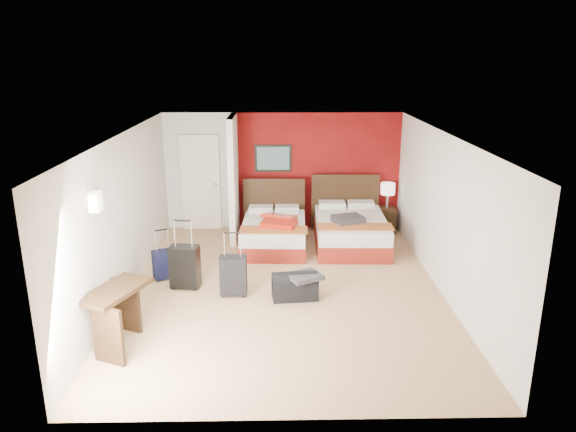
{
  "coord_description": "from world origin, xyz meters",
  "views": [
    {
      "loc": [
        -0.1,
        -7.99,
        3.67
      ],
      "look_at": [
        0.07,
        0.8,
        1.0
      ],
      "focal_mm": 33.47,
      "sensor_mm": 36.0,
      "label": 1
    }
  ],
  "objects_px": {
    "bed_left": "(274,235)",
    "red_suitcase_open": "(279,221)",
    "duffel_bag": "(295,287)",
    "suitcase_black": "(185,268)",
    "desk": "(118,317)",
    "bed_right": "(351,232)",
    "table_lamp": "(387,196)",
    "nightstand": "(386,220)",
    "suitcase_navy": "(164,266)",
    "suitcase_charcoal": "(233,277)"
  },
  "relations": [
    {
      "from": "nightstand",
      "to": "desk",
      "type": "bearing_deg",
      "value": -128.28
    },
    {
      "from": "red_suitcase_open",
      "to": "suitcase_black",
      "type": "bearing_deg",
      "value": -111.36
    },
    {
      "from": "bed_right",
      "to": "desk",
      "type": "bearing_deg",
      "value": -131.66
    },
    {
      "from": "bed_right",
      "to": "red_suitcase_open",
      "type": "relative_size",
      "value": 2.23
    },
    {
      "from": "nightstand",
      "to": "suitcase_navy",
      "type": "distance_m",
      "value": 4.89
    },
    {
      "from": "duffel_bag",
      "to": "table_lamp",
      "type": "bearing_deg",
      "value": 51.77
    },
    {
      "from": "bed_right",
      "to": "table_lamp",
      "type": "distance_m",
      "value": 1.35
    },
    {
      "from": "suitcase_black",
      "to": "bed_right",
      "type": "bearing_deg",
      "value": 40.68
    },
    {
      "from": "bed_left",
      "to": "suitcase_black",
      "type": "height_order",
      "value": "suitcase_black"
    },
    {
      "from": "suitcase_black",
      "to": "desk",
      "type": "relative_size",
      "value": 0.7
    },
    {
      "from": "suitcase_navy",
      "to": "nightstand",
      "type": "bearing_deg",
      "value": 2.74
    },
    {
      "from": "red_suitcase_open",
      "to": "suitcase_navy",
      "type": "relative_size",
      "value": 1.82
    },
    {
      "from": "red_suitcase_open",
      "to": "desk",
      "type": "distance_m",
      "value": 4.16
    },
    {
      "from": "suitcase_charcoal",
      "to": "desk",
      "type": "distance_m",
      "value": 2.05
    },
    {
      "from": "red_suitcase_open",
      "to": "table_lamp",
      "type": "distance_m",
      "value": 2.52
    },
    {
      "from": "bed_left",
      "to": "duffel_bag",
      "type": "height_order",
      "value": "bed_left"
    },
    {
      "from": "suitcase_navy",
      "to": "desk",
      "type": "height_order",
      "value": "desk"
    },
    {
      "from": "table_lamp",
      "to": "bed_left",
      "type": "bearing_deg",
      "value": -158.91
    },
    {
      "from": "bed_left",
      "to": "desk",
      "type": "xyz_separation_m",
      "value": [
        -2.0,
        -3.68,
        0.14
      ]
    },
    {
      "from": "suitcase_charcoal",
      "to": "suitcase_navy",
      "type": "relative_size",
      "value": 1.28
    },
    {
      "from": "table_lamp",
      "to": "nightstand",
      "type": "bearing_deg",
      "value": 0.0
    },
    {
      "from": "red_suitcase_open",
      "to": "desk",
      "type": "relative_size",
      "value": 0.9
    },
    {
      "from": "duffel_bag",
      "to": "desk",
      "type": "distance_m",
      "value": 2.72
    },
    {
      "from": "nightstand",
      "to": "duffel_bag",
      "type": "distance_m",
      "value": 3.82
    },
    {
      "from": "suitcase_navy",
      "to": "suitcase_charcoal",
      "type": "bearing_deg",
      "value": -55.15
    },
    {
      "from": "bed_right",
      "to": "duffel_bag",
      "type": "height_order",
      "value": "bed_right"
    },
    {
      "from": "suitcase_black",
      "to": "nightstand",
      "type": "bearing_deg",
      "value": 43.88
    },
    {
      "from": "bed_right",
      "to": "desk",
      "type": "xyz_separation_m",
      "value": [
        -3.51,
        -3.72,
        0.11
      ]
    },
    {
      "from": "bed_right",
      "to": "nightstand",
      "type": "xyz_separation_m",
      "value": [
        0.88,
        0.88,
        -0.03
      ]
    },
    {
      "from": "bed_right",
      "to": "duffel_bag",
      "type": "distance_m",
      "value": 2.62
    },
    {
      "from": "table_lamp",
      "to": "suitcase_navy",
      "type": "bearing_deg",
      "value": -150.15
    },
    {
      "from": "bed_right",
      "to": "duffel_bag",
      "type": "bearing_deg",
      "value": -115.05
    },
    {
      "from": "nightstand",
      "to": "suitcase_black",
      "type": "xyz_separation_m",
      "value": [
        -3.82,
        -2.8,
        0.08
      ]
    },
    {
      "from": "nightstand",
      "to": "table_lamp",
      "type": "height_order",
      "value": "table_lamp"
    },
    {
      "from": "bed_left",
      "to": "red_suitcase_open",
      "type": "xyz_separation_m",
      "value": [
        0.1,
        -0.1,
        0.32
      ]
    },
    {
      "from": "table_lamp",
      "to": "suitcase_black",
      "type": "relative_size",
      "value": 0.78
    },
    {
      "from": "red_suitcase_open",
      "to": "suitcase_black",
      "type": "xyz_separation_m",
      "value": [
        -1.53,
        -1.78,
        -0.24
      ]
    },
    {
      "from": "bed_right",
      "to": "red_suitcase_open",
      "type": "height_order",
      "value": "red_suitcase_open"
    },
    {
      "from": "suitcase_black",
      "to": "duffel_bag",
      "type": "relative_size",
      "value": 0.98
    },
    {
      "from": "nightstand",
      "to": "duffel_bag",
      "type": "relative_size",
      "value": 0.76
    },
    {
      "from": "bed_left",
      "to": "red_suitcase_open",
      "type": "relative_size",
      "value": 2.01
    },
    {
      "from": "red_suitcase_open",
      "to": "suitcase_navy",
      "type": "distance_m",
      "value": 2.43
    },
    {
      "from": "red_suitcase_open",
      "to": "desk",
      "type": "height_order",
      "value": "desk"
    },
    {
      "from": "suitcase_black",
      "to": "desk",
      "type": "height_order",
      "value": "desk"
    },
    {
      "from": "red_suitcase_open",
      "to": "table_lamp",
      "type": "height_order",
      "value": "table_lamp"
    },
    {
      "from": "bed_right",
      "to": "nightstand",
      "type": "height_order",
      "value": "bed_right"
    },
    {
      "from": "suitcase_black",
      "to": "duffel_bag",
      "type": "bearing_deg",
      "value": -5.73
    },
    {
      "from": "bed_left",
      "to": "suitcase_navy",
      "type": "height_order",
      "value": "bed_left"
    },
    {
      "from": "suitcase_navy",
      "to": "bed_right",
      "type": "bearing_deg",
      "value": -2.38
    },
    {
      "from": "suitcase_charcoal",
      "to": "duffel_bag",
      "type": "height_order",
      "value": "suitcase_charcoal"
    }
  ]
}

